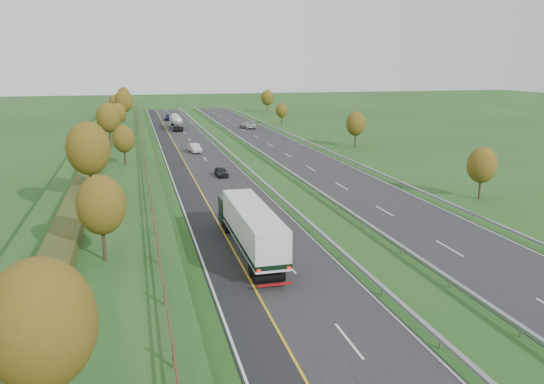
{
  "coord_description": "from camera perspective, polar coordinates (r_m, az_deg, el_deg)",
  "views": [
    {
      "loc": [
        -9.57,
        -25.66,
        14.94
      ],
      "look_at": [
        3.74,
        25.44,
        2.2
      ],
      "focal_mm": 35.0,
      "sensor_mm": 36.0,
      "label": 1
    }
  ],
  "objects": [
    {
      "name": "car_dark_near",
      "position": [
        72.78,
        -5.48,
        2.2
      ],
      "size": [
        1.64,
        3.78,
        1.27
      ],
      "primitive_type": "imported",
      "rotation": [
        0.0,
        0.0,
        0.04
      ],
      "color": "black",
      "rests_on": "near_carriageway"
    },
    {
      "name": "car_silver_mid",
      "position": [
        93.38,
        -8.32,
        4.71
      ],
      "size": [
        2.14,
        4.76,
        1.52
      ],
      "primitive_type": "imported",
      "rotation": [
        0.0,
        0.0,
        0.12
      ],
      "color": "#B8B9BE",
      "rests_on": "near_carriageway"
    },
    {
      "name": "car_small_far",
      "position": [
        149.43,
        -11.08,
        7.87
      ],
      "size": [
        2.41,
        5.16,
        1.46
      ],
      "primitive_type": "imported",
      "rotation": [
        0.0,
        0.0,
        -0.08
      ],
      "color": "#161644",
      "rests_on": "near_carriageway"
    },
    {
      "name": "embankment_left",
      "position": [
        86.86,
        -16.7,
        3.76
      ],
      "size": [
        12.0,
        200.0,
        2.0
      ],
      "primitive_type": "cube",
      "color": "#1E4819",
      "rests_on": "ground"
    },
    {
      "name": "hedge_left",
      "position": [
        86.73,
        -18.09,
        4.68
      ],
      "size": [
        2.2,
        180.0,
        1.1
      ],
      "primitive_type": "cube",
      "color": "#2D3B18",
      "rests_on": "embankment_left"
    },
    {
      "name": "box_lorry",
      "position": [
        42.66,
        -2.41,
        -3.64
      ],
      "size": [
        2.58,
        16.28,
        4.06
      ],
      "color": "black",
      "rests_on": "near_carriageway"
    },
    {
      "name": "near_carriageway",
      "position": [
        87.48,
        -8.11,
        3.61
      ],
      "size": [
        10.5,
        200.0,
        0.04
      ],
      "primitive_type": "cube",
      "color": "black",
      "rests_on": "ground"
    },
    {
      "name": "car_oncoming",
      "position": [
        127.74,
        -2.6,
        7.21
      ],
      "size": [
        3.29,
        5.94,
        1.57
      ],
      "primitive_type": "imported",
      "rotation": [
        0.0,
        0.0,
        3.26
      ],
      "color": "#B8B8BD",
      "rests_on": "far_carriageway"
    },
    {
      "name": "trees_far",
      "position": [
        121.9,
        4.35,
        8.49
      ],
      "size": [
        8.45,
        118.6,
        7.12
      ],
      "color": "#2D2116",
      "rests_on": "ground"
    },
    {
      "name": "far_carriageway",
      "position": [
        90.78,
        2.31,
        4.09
      ],
      "size": [
        10.5,
        200.0,
        0.04
      ],
      "primitive_type": "cube",
      "color": "black",
      "rests_on": "ground"
    },
    {
      "name": "trees_left",
      "position": [
        82.8,
        -16.77,
        7.05
      ],
      "size": [
        6.64,
        164.3,
        7.66
      ],
      "color": "#2D2116",
      "rests_on": "embankment_left"
    },
    {
      "name": "road_tanker",
      "position": [
        127.85,
        -10.26,
        7.48
      ],
      "size": [
        2.4,
        11.22,
        3.46
      ],
      "color": "silver",
      "rests_on": "near_carriageway"
    },
    {
      "name": "lane_markings",
      "position": [
        88.29,
        -3.97,
        3.82
      ],
      "size": [
        26.75,
        200.0,
        0.01
      ],
      "color": "silver",
      "rests_on": "near_carriageway"
    },
    {
      "name": "outer_barrier_far",
      "position": [
        92.52,
        5.76,
        4.59
      ],
      "size": [
        0.32,
        200.0,
        0.71
      ],
      "color": "#93959B",
      "rests_on": "ground"
    },
    {
      "name": "median_barrier_near",
      "position": [
        88.19,
        -4.44,
        4.17
      ],
      "size": [
        0.32,
        200.0,
        0.71
      ],
      "color": "#93959B",
      "rests_on": "ground"
    },
    {
      "name": "hard_shoulder",
      "position": [
        87.15,
        -10.57,
        3.48
      ],
      "size": [
        3.0,
        200.0,
        0.04
      ],
      "primitive_type": "cube",
      "color": "black",
      "rests_on": "ground"
    },
    {
      "name": "median_barrier_far",
      "position": [
        89.21,
        -1.21,
        4.32
      ],
      "size": [
        0.32,
        200.0,
        0.71
      ],
      "color": "#93959B",
      "rests_on": "ground"
    },
    {
      "name": "ground",
      "position": [
        83.9,
        -2.27,
        3.3
      ],
      "size": [
        400.0,
        400.0,
        0.0
      ],
      "primitive_type": "plane",
      "color": "#1E4819",
      "rests_on": "ground"
    },
    {
      "name": "fence_left",
      "position": [
        86.13,
        -13.79,
        5.02
      ],
      "size": [
        0.12,
        189.06,
        1.2
      ],
      "color": "#422B19",
      "rests_on": "embankment_left"
    }
  ]
}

